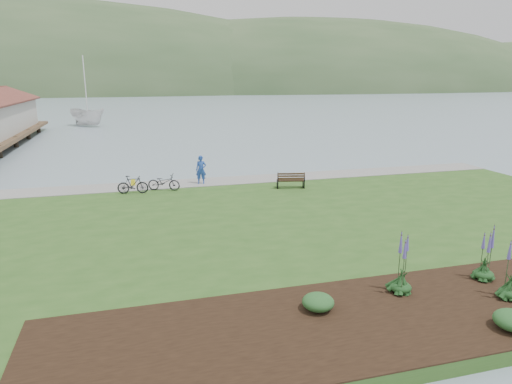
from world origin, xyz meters
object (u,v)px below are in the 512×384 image
(sailboat, at_px, (89,126))
(bicycle_a, at_px, (164,182))
(person, at_px, (201,167))
(park_bench, at_px, (291,180))

(sailboat, bearing_deg, bicycle_a, -119.53)
(bicycle_a, bearing_deg, sailboat, 29.79)
(person, bearing_deg, sailboat, 118.13)
(person, xyz_separation_m, bicycle_a, (-2.22, -1.01, -0.52))
(bicycle_a, height_order, sailboat, sailboat)
(person, bearing_deg, park_bench, -11.95)
(park_bench, bearing_deg, bicycle_a, -178.55)
(bicycle_a, distance_m, sailboat, 41.01)
(park_bench, distance_m, sailboat, 44.02)
(park_bench, distance_m, person, 5.28)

